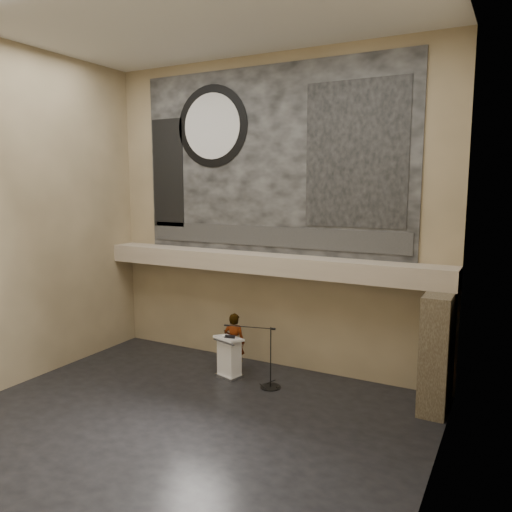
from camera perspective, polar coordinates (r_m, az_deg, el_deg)
The scene contains 21 objects.
floor at distance 11.49m, azimuth -7.90°, elevation -18.13°, with size 10.00×10.00×0.00m, color black.
ceiling at distance 10.84m, azimuth -8.90°, elevation 26.48°, with size 10.00×10.00×0.00m, color silver.
wall_back at distance 13.75m, azimuth 1.57°, elevation 4.76°, with size 10.00×0.02×8.50m, color #7A6A4D.
wall_front at distance 7.51m, azimuth -26.73°, elevation 0.91°, with size 10.00×0.02×8.50m, color #7A6A4D.
wall_left at distance 13.88m, azimuth -25.29°, elevation 4.00°, with size 0.02×8.00×8.50m, color #7A6A4D.
wall_right at distance 8.41m, azimuth 20.29°, elevation 1.98°, with size 0.02×8.00×8.50m, color #7A6A4D.
soffit at distance 13.54m, azimuth 0.79°, elevation -0.83°, with size 10.00×0.80×0.50m, color tan.
sprinkler_left at distance 14.34m, azimuth -5.00°, elevation -1.48°, with size 0.04×0.04×0.06m, color #B2893D.
sprinkler_right at distance 12.80m, azimuth 8.28°, elevation -2.73°, with size 0.04×0.04×0.06m, color #B2893D.
banner at distance 13.71m, azimuth 1.54°, elevation 10.81°, with size 8.00×0.05×5.00m, color black.
banner_text_strip at distance 13.74m, azimuth 1.43°, elevation 2.25°, with size 7.76×0.02×0.55m, color #2A2A2A.
banner_clock_rim at distance 14.64m, azimuth -5.05°, elevation 14.55°, with size 2.30×2.30×0.02m, color black.
banner_clock_face at distance 14.63m, azimuth -5.09°, elevation 14.56°, with size 1.84×1.84×0.02m, color silver.
banner_building_print at distance 12.79m, azimuth 11.32°, elevation 11.29°, with size 2.60×0.02×3.60m, color black.
banner_brick_print at distance 15.49m, azimuth -10.02°, elevation 9.29°, with size 1.10×0.02×3.20m, color black.
stone_pier at distance 12.13m, azimuth 20.00°, elevation -10.22°, with size 0.60×1.40×2.70m, color #413628.
lectern at distance 13.45m, azimuth -3.08°, elevation -11.46°, with size 0.81×0.67×1.13m.
binder at distance 13.24m, azimuth -3.01°, elevation -9.21°, with size 0.27×0.22×0.04m, color black.
papers at distance 13.33m, azimuth -3.73°, elevation -9.17°, with size 0.21×0.29×0.01m, color white.
speaker_person at distance 13.78m, azimuth -2.50°, elevation -9.82°, with size 0.59×0.39×1.63m, color white.
mic_stand at distance 12.93m, azimuth 1.49°, elevation -13.78°, with size 1.44×0.54×1.57m.
Camera 1 is at (6.10, -8.29, 5.10)m, focal length 35.00 mm.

